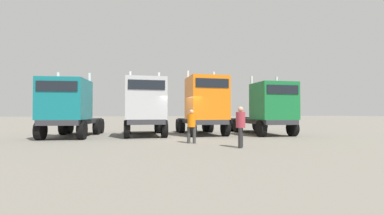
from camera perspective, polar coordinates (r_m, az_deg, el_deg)
ground at (r=16.21m, az=-2.70°, el=-6.48°), size 200.00×200.00×0.00m
semi_truck_teal at (r=17.39m, az=-25.19°, el=0.06°), size 3.01×6.02×4.05m
semi_truck_silver at (r=17.05m, az=-10.15°, el=0.24°), size 2.67×6.04×4.24m
semi_truck_orange at (r=17.64m, az=2.71°, el=0.51°), size 2.71×5.82×4.44m
semi_truck_green at (r=18.55m, az=16.10°, el=-0.28°), size 2.56×6.44×4.05m
visitor_in_hivis at (r=12.96m, az=-0.11°, el=-3.56°), size 0.51×0.51×1.66m
visitor_with_camera at (r=11.51m, az=10.50°, el=-3.49°), size 0.55×0.55×1.77m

